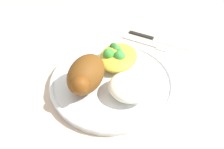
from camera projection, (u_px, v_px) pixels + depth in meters
name	position (u px, v px, depth m)	size (l,w,h in m)	color
ground_plane	(112.00, 84.00, 0.51)	(2.00, 2.00, 0.00)	#C5AE99
plate	(112.00, 80.00, 0.50)	(0.29, 0.29, 0.02)	white
roasted_chicken	(86.00, 75.00, 0.44)	(0.12, 0.07, 0.07)	brown
rice_pile	(130.00, 87.00, 0.44)	(0.09, 0.09, 0.04)	white
mac_cheese_with_broccoli	(117.00, 56.00, 0.53)	(0.12, 0.09, 0.04)	gold
fork	(148.00, 44.00, 0.62)	(0.03, 0.14, 0.01)	#B2B2B7
knife	(153.00, 38.00, 0.64)	(0.04, 0.19, 0.01)	black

